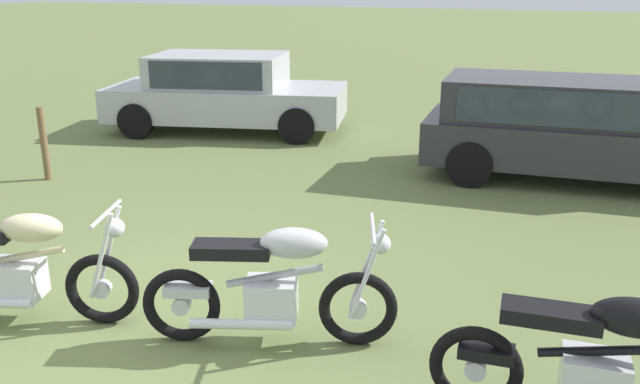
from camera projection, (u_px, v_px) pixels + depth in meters
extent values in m
plane|color=olive|center=(145.00, 328.00, 5.50)|extent=(120.00, 120.00, 0.00)
torus|color=black|center=(102.00, 289.00, 5.50)|extent=(0.62, 0.29, 0.62)
cylinder|color=silver|center=(102.00, 289.00, 5.50)|extent=(0.17, 0.14, 0.14)
cylinder|color=silver|center=(109.00, 248.00, 5.48)|extent=(0.27, 0.12, 0.74)
cylinder|color=silver|center=(101.00, 256.00, 5.31)|extent=(0.27, 0.12, 0.74)
cube|color=silver|center=(18.00, 279.00, 5.52)|extent=(0.48, 0.42, 0.32)
cylinder|color=beige|center=(18.00, 257.00, 5.45)|extent=(0.78, 0.32, 0.23)
ellipsoid|color=beige|center=(31.00, 228.00, 5.37)|extent=(0.58, 0.42, 0.24)
cylinder|color=silver|center=(106.00, 214.00, 5.29)|extent=(0.24, 0.61, 0.03)
sphere|color=silver|center=(115.00, 228.00, 5.32)|extent=(0.20, 0.20, 0.16)
torus|color=black|center=(358.00, 309.00, 5.18)|extent=(0.61, 0.30, 0.62)
torus|color=black|center=(182.00, 305.00, 5.23)|extent=(0.61, 0.30, 0.62)
cylinder|color=silver|center=(358.00, 309.00, 5.18)|extent=(0.17, 0.14, 0.14)
cylinder|color=silver|center=(182.00, 305.00, 5.23)|extent=(0.17, 0.14, 0.14)
cylinder|color=silver|center=(366.00, 265.00, 5.15)|extent=(0.27, 0.13, 0.74)
cylinder|color=silver|center=(367.00, 275.00, 4.98)|extent=(0.27, 0.13, 0.74)
cube|color=silver|center=(272.00, 299.00, 5.18)|extent=(0.48, 0.42, 0.32)
cylinder|color=#B7BABF|center=(275.00, 276.00, 5.12)|extent=(0.74, 0.32, 0.22)
ellipsoid|color=#B7BABF|center=(294.00, 243.00, 5.03)|extent=(0.58, 0.43, 0.24)
cube|color=black|center=(231.00, 249.00, 5.06)|extent=(0.65, 0.43, 0.10)
cube|color=#B7BABF|center=(188.00, 289.00, 5.19)|extent=(0.40, 0.29, 0.08)
cylinder|color=silver|center=(373.00, 229.00, 4.96)|extent=(0.25, 0.61, 0.03)
sphere|color=silver|center=(380.00, 244.00, 5.00)|extent=(0.21, 0.21, 0.16)
cylinder|color=silver|center=(241.00, 324.00, 5.08)|extent=(0.78, 0.35, 0.08)
torus|color=black|center=(476.00, 368.00, 4.39)|extent=(0.62, 0.15, 0.62)
cylinder|color=silver|center=(476.00, 368.00, 4.39)|extent=(0.15, 0.11, 0.14)
cube|color=silver|center=(594.00, 378.00, 4.16)|extent=(0.43, 0.34, 0.32)
cylinder|color=black|center=(603.00, 351.00, 4.09)|extent=(0.77, 0.13, 0.22)
ellipsoid|color=black|center=(636.00, 318.00, 3.96)|extent=(0.54, 0.31, 0.24)
cube|color=black|center=(550.00, 315.00, 4.12)|extent=(0.62, 0.29, 0.10)
cube|color=black|center=(486.00, 351.00, 4.33)|extent=(0.38, 0.21, 0.08)
cube|color=#B2B5BA|center=(228.00, 102.00, 12.46)|extent=(4.67, 2.90, 0.60)
cube|color=#B2B5BA|center=(219.00, 71.00, 12.30)|extent=(2.73, 2.22, 0.60)
cube|color=#2D3842|center=(218.00, 69.00, 12.30)|extent=(2.40, 2.16, 0.48)
cylinder|color=black|center=(312.00, 107.00, 13.15)|extent=(0.68, 0.38, 0.64)
cylinder|color=black|center=(297.00, 126.00, 11.53)|extent=(0.68, 0.38, 0.64)
cylinder|color=black|center=(170.00, 104.00, 13.54)|extent=(0.68, 0.38, 0.64)
cylinder|color=black|center=(136.00, 121.00, 11.91)|extent=(0.68, 0.38, 0.64)
cube|color=#2D2D33|center=(581.00, 142.00, 9.38)|extent=(4.44, 2.09, 0.60)
cube|color=#2D2D33|center=(556.00, 100.00, 9.32)|extent=(3.14, 1.80, 0.60)
cube|color=#2D3842|center=(556.00, 99.00, 9.32)|extent=(2.69, 1.80, 0.48)
cylinder|color=black|center=(480.00, 138.00, 10.61)|extent=(0.66, 0.27, 0.64)
cylinder|color=black|center=(469.00, 164.00, 9.16)|extent=(0.66, 0.27, 0.64)
cylinder|color=brown|center=(44.00, 144.00, 9.40)|extent=(0.10, 0.10, 1.05)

